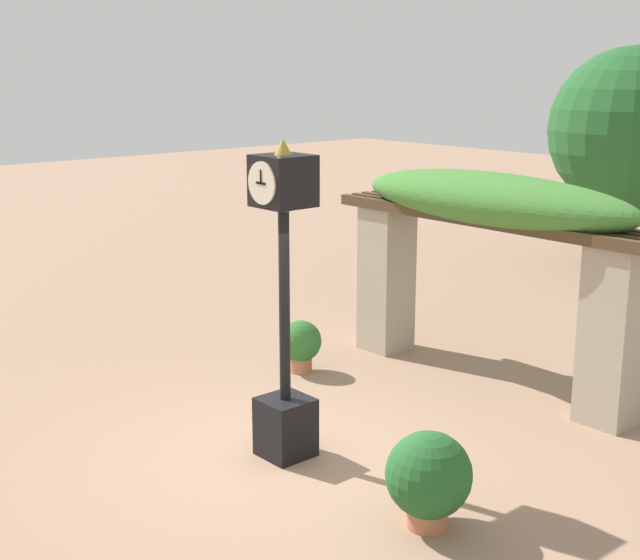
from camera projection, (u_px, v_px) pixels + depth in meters
name	position (u px, v px, depth m)	size (l,w,h in m)	color
ground_plane	(280.00, 453.00, 9.90)	(60.00, 60.00, 0.00)	#9E7A60
pedestal_clock	(285.00, 312.00, 9.47)	(0.53, 0.58, 3.48)	black
pergola	(490.00, 232.00, 11.67)	(5.01, 1.22, 2.85)	#A89E89
potted_plant_near_left	(301.00, 343.00, 12.41)	(0.58, 0.58, 0.74)	#B26B4C
potted_plant_near_right	(429.00, 477.00, 8.21)	(0.81, 0.81, 0.93)	#B26B4C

